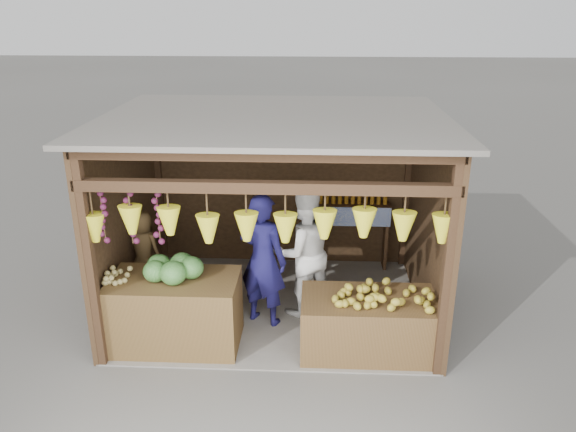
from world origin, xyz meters
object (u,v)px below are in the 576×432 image
at_px(man_standing, 263,260).
at_px(vendor_seated, 144,249).
at_px(woman_standing, 303,252).
at_px(counter_left, 176,312).
at_px(counter_right, 369,325).

xyz_separation_m(man_standing, vendor_seated, (-1.65, 0.38, -0.05)).
xyz_separation_m(woman_standing, vendor_seated, (-2.17, 0.09, -0.05)).
xyz_separation_m(counter_left, man_standing, (1.02, 0.57, 0.45)).
bearing_deg(man_standing, woman_standing, -127.01).
bearing_deg(man_standing, vendor_seated, 11.06).
relative_size(counter_left, man_standing, 0.86).
distance_m(counter_left, vendor_seated, 1.22).
distance_m(woman_standing, vendor_seated, 2.17).
height_order(counter_left, vendor_seated, vendor_seated).
distance_m(man_standing, woman_standing, 0.59).
bearing_deg(counter_right, counter_left, 179.30).
height_order(counter_left, man_standing, man_standing).
bearing_deg(vendor_seated, counter_left, 144.43).
distance_m(counter_right, man_standing, 1.56).
xyz_separation_m(counter_right, man_standing, (-1.33, 0.60, 0.54)).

